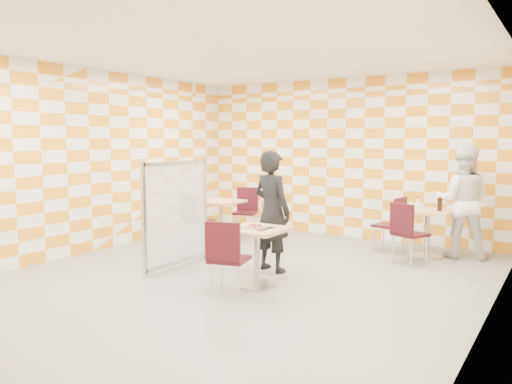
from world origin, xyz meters
TOP-DOWN VIEW (x-y plane):
  - room_shell at (0.00, 0.54)m, footprint 7.00×7.00m
  - main_table at (0.38, -0.22)m, footprint 0.70×0.70m
  - second_table at (1.79, 2.58)m, footprint 0.70×0.70m
  - empty_table at (-1.69, 1.82)m, footprint 0.70×0.70m
  - chair_main_front at (0.35, -0.83)m, footprint 0.51×0.52m
  - chair_second_front at (1.65, 1.89)m, footprint 0.56×0.57m
  - chair_second_side at (1.26, 2.54)m, footprint 0.49×0.48m
  - chair_empty_near at (-1.79, 1.17)m, footprint 0.51×0.52m
  - chair_empty_far at (-1.62, 2.54)m, footprint 0.55×0.55m
  - partition at (-1.11, -0.03)m, footprint 0.08×1.38m
  - man_dark at (0.15, 0.54)m, footprint 0.70×0.54m
  - man_white at (2.24, 2.85)m, footprint 1.00×0.86m
  - pizza_on_foil at (0.38, -0.24)m, footprint 0.40×0.40m
  - sport_bottle at (1.60, 2.69)m, footprint 0.06×0.06m
  - soda_bottle at (1.96, 2.57)m, footprint 0.07×0.07m

SIDE VIEW (x-z plane):
  - main_table at x=0.38m, z-range 0.13..0.88m
  - second_table at x=1.79m, z-range 0.13..0.88m
  - empty_table at x=-1.69m, z-range 0.13..0.88m
  - chair_main_front at x=0.35m, z-range 0.08..1.01m
  - chair_second_front at x=1.65m, z-range 0.08..1.01m
  - chair_second_side at x=1.26m, z-range 0.08..1.01m
  - chair_empty_near at x=-1.79m, z-range 0.08..1.01m
  - chair_empty_far at x=-1.62m, z-range 0.08..1.01m
  - pizza_on_foil at x=0.38m, z-range 0.74..0.79m
  - partition at x=-1.11m, z-range 0.02..1.57m
  - sport_bottle at x=1.60m, z-range 0.74..0.94m
  - man_dark at x=0.15m, z-range 0.00..1.70m
  - soda_bottle at x=1.96m, z-range 0.74..0.97m
  - man_white at x=2.24m, z-range 0.00..1.78m
  - room_shell at x=0.00m, z-range -2.00..5.00m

